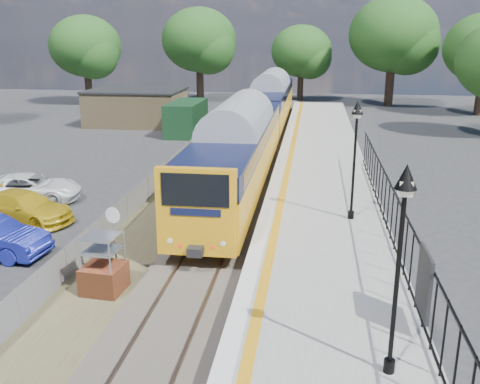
% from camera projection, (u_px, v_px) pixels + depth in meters
% --- Properties ---
extents(ground, '(120.00, 120.00, 0.00)m').
position_uv_depth(ground, '(184.00, 303.00, 16.26)').
color(ground, '#2D2D30').
rests_on(ground, ground).
extents(track_bed, '(5.90, 80.00, 0.29)m').
position_uv_depth(track_bed, '(222.00, 204.00, 25.48)').
color(track_bed, '#473F38').
rests_on(track_bed, ground).
extents(platform, '(5.00, 70.00, 0.90)m').
position_uv_depth(platform, '(321.00, 212.00, 23.18)').
color(platform, gray).
rests_on(platform, ground).
extents(platform_edge, '(0.90, 70.00, 0.01)m').
position_uv_depth(platform_edge, '(274.00, 200.00, 23.32)').
color(platform_edge, silver).
rests_on(platform_edge, platform).
extents(victorian_lamp_south, '(0.44, 0.44, 4.60)m').
position_uv_depth(victorian_lamp_south, '(402.00, 223.00, 10.51)').
color(victorian_lamp_south, black).
rests_on(victorian_lamp_south, platform).
extents(victorian_lamp_north, '(0.44, 0.44, 4.60)m').
position_uv_depth(victorian_lamp_north, '(356.00, 133.00, 20.04)').
color(victorian_lamp_north, black).
rests_on(victorian_lamp_north, platform).
extents(palisade_fence, '(0.12, 26.00, 2.00)m').
position_uv_depth(palisade_fence, '(399.00, 231.00, 17.00)').
color(palisade_fence, black).
rests_on(palisade_fence, platform).
extents(wire_fence, '(0.06, 52.00, 1.20)m').
position_uv_depth(wire_fence, '(159.00, 178.00, 28.03)').
color(wire_fence, '#999EA3').
rests_on(wire_fence, ground).
extents(outbuilding, '(10.80, 10.10, 3.12)m').
position_uv_depth(outbuilding, '(146.00, 109.00, 46.88)').
color(outbuilding, '#917951').
rests_on(outbuilding, ground).
extents(tree_line, '(56.80, 43.80, 11.88)m').
position_uv_depth(tree_line, '(293.00, 46.00, 54.07)').
color(tree_line, '#332319').
rests_on(tree_line, ground).
extents(train, '(2.82, 40.83, 3.51)m').
position_uv_depth(train, '(259.00, 117.00, 36.85)').
color(train, orange).
rests_on(train, ground).
extents(brick_plinth, '(1.31, 1.31, 1.95)m').
position_uv_depth(brick_plinth, '(103.00, 265.00, 16.67)').
color(brick_plinth, brown).
rests_on(brick_plinth, ground).
extents(speed_sign, '(0.52, 0.16, 2.62)m').
position_uv_depth(speed_sign, '(114.00, 232.00, 17.11)').
color(speed_sign, '#999EA3').
rests_on(speed_sign, ground).
extents(car_yellow, '(4.92, 3.05, 1.33)m').
position_uv_depth(car_yellow, '(24.00, 207.00, 23.11)').
color(car_yellow, gold).
rests_on(car_yellow, ground).
extents(car_white, '(5.20, 3.01, 1.36)m').
position_uv_depth(car_white, '(29.00, 188.00, 25.88)').
color(car_white, white).
rests_on(car_white, ground).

